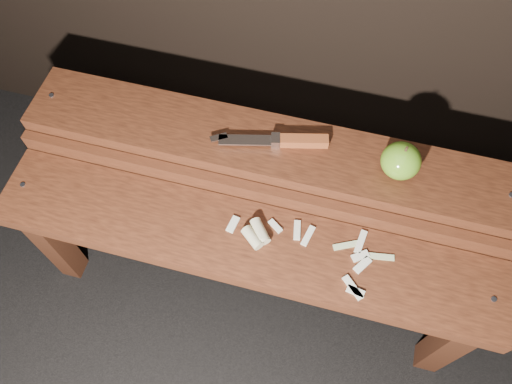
% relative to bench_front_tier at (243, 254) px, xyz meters
% --- Properties ---
extents(ground, '(60.00, 60.00, 0.00)m').
position_rel_bench_front_tier_xyz_m(ground, '(0.00, 0.06, -0.35)').
color(ground, black).
extents(bench_front_tier, '(1.20, 0.20, 0.42)m').
position_rel_bench_front_tier_xyz_m(bench_front_tier, '(0.00, 0.00, 0.00)').
color(bench_front_tier, '#371A0D').
rests_on(bench_front_tier, ground).
extents(bench_rear_tier, '(1.20, 0.21, 0.50)m').
position_rel_bench_front_tier_xyz_m(bench_rear_tier, '(0.00, 0.23, 0.06)').
color(bench_rear_tier, '#371A0D').
rests_on(bench_rear_tier, ground).
extents(apple, '(0.09, 0.09, 0.09)m').
position_rel_bench_front_tier_xyz_m(apple, '(0.30, 0.23, 0.19)').
color(apple, '#5C8E1D').
rests_on(apple, bench_rear_tier).
extents(knife, '(0.28, 0.09, 0.02)m').
position_rel_bench_front_tier_xyz_m(knife, '(0.05, 0.24, 0.16)').
color(knife, brown).
rests_on(knife, bench_rear_tier).
extents(apple_scraps, '(0.39, 0.17, 0.03)m').
position_rel_bench_front_tier_xyz_m(apple_scraps, '(0.08, 0.03, 0.08)').
color(apple_scraps, beige).
rests_on(apple_scraps, bench_front_tier).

